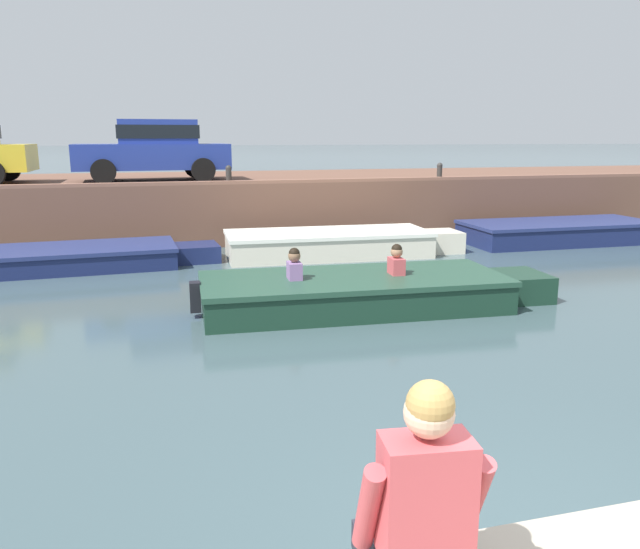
{
  "coord_description": "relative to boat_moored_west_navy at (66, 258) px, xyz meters",
  "views": [
    {
      "loc": [
        -2.29,
        -2.39,
        2.64
      ],
      "look_at": [
        -0.42,
        4.44,
        1.07
      ],
      "focal_mm": 35.0,
      "sensor_mm": 36.0,
      "label": 1
    }
  ],
  "objects": [
    {
      "name": "ground_plane",
      "position": [
        4.0,
        -4.68,
        -0.22
      ],
      "size": [
        400.0,
        400.0,
        0.0
      ],
      "primitive_type": "plane",
      "color": "#3D5156"
    },
    {
      "name": "mooring_bollard_east",
      "position": [
        9.21,
        1.92,
        1.54
      ],
      "size": [
        0.15,
        0.15,
        0.45
      ],
      "color": "#2D2B28",
      "rests_on": "far_quay_wall"
    },
    {
      "name": "far_wall_coping",
      "position": [
        4.0,
        1.79,
        1.34
      ],
      "size": [
        60.0,
        0.24,
        0.08
      ],
      "primitive_type": "cube",
      "color": "brown",
      "rests_on": "far_quay_wall"
    },
    {
      "name": "far_quay_wall",
      "position": [
        4.0,
        4.67,
        0.54
      ],
      "size": [
        60.0,
        6.0,
        1.53
      ],
      "primitive_type": "cube",
      "color": "brown",
      "rests_on": "ground"
    },
    {
      "name": "car_left_inner_blue",
      "position": [
        1.9,
        3.51,
        2.15
      ],
      "size": [
        3.91,
        2.07,
        1.54
      ],
      "color": "#233893",
      "rests_on": "far_quay_wall"
    },
    {
      "name": "boat_moored_central_cream",
      "position": [
        5.78,
        -0.09,
        0.06
      ],
      "size": [
        5.48,
        1.96,
        0.57
      ],
      "color": "silver",
      "rests_on": "ground"
    },
    {
      "name": "person_seated_left",
      "position": [
        2.72,
        -11.34,
        0.92
      ],
      "size": [
        0.56,
        0.56,
        0.96
      ],
      "color": "#282833",
      "rests_on": "near_quay"
    },
    {
      "name": "boat_moored_west_navy",
      "position": [
        0.0,
        0.0,
        0.0
      ],
      "size": [
        5.82,
        2.09,
        0.44
      ],
      "color": "navy",
      "rests_on": "ground"
    },
    {
      "name": "boat_moored_east_navy",
      "position": [
        11.98,
        0.17,
        0.05
      ],
      "size": [
        5.82,
        2.02,
        0.54
      ],
      "color": "navy",
      "rests_on": "ground"
    },
    {
      "name": "motorboat_passing",
      "position": [
        4.94,
        -4.43,
        0.04
      ],
      "size": [
        5.8,
        2.12,
        1.0
      ],
      "color": "#193828",
      "rests_on": "ground"
    },
    {
      "name": "mooring_bollard_mid",
      "position": [
        3.61,
        1.92,
        1.54
      ],
      "size": [
        0.15,
        0.15,
        0.45
      ],
      "color": "#2D2B28",
      "rests_on": "far_quay_wall"
    }
  ]
}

